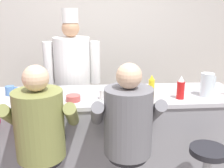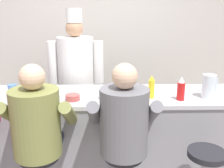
# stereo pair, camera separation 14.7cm
# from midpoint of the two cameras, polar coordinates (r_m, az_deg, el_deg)

# --- Properties ---
(wall_back) EXTENTS (10.00, 0.06, 2.70)m
(wall_back) POSITION_cam_midpoint_polar(r_m,az_deg,el_deg) (4.09, -1.37, 9.42)
(wall_back) COLOR beige
(wall_back) RESTS_ON ground_plane
(diner_counter) EXTENTS (2.94, 0.73, 0.97)m
(diner_counter) POSITION_cam_midpoint_polar(r_m,az_deg,el_deg) (2.90, -1.20, -11.35)
(diner_counter) COLOR gray
(diner_counter) RESTS_ON ground_plane
(ketchup_bottle_red) EXTENTS (0.07, 0.07, 0.23)m
(ketchup_bottle_red) POSITION_cam_midpoint_polar(r_m,az_deg,el_deg) (2.62, 16.36, -1.10)
(ketchup_bottle_red) COLOR red
(ketchup_bottle_red) RESTS_ON diner_counter
(mustard_bottle_yellow) EXTENTS (0.06, 0.06, 0.23)m
(mustard_bottle_yellow) POSITION_cam_midpoint_polar(r_m,az_deg,el_deg) (2.62, 10.18, -0.74)
(mustard_bottle_yellow) COLOR yellow
(mustard_bottle_yellow) RESTS_ON diner_counter
(water_pitcher_clear) EXTENTS (0.15, 0.13, 0.24)m
(water_pitcher_clear) POSITION_cam_midpoint_polar(r_m,az_deg,el_deg) (2.77, 21.75, -0.48)
(water_pitcher_clear) COLOR silver
(water_pitcher_clear) RESTS_ON diner_counter
(breakfast_plate) EXTENTS (0.23, 0.23, 0.05)m
(breakfast_plate) POSITION_cam_midpoint_polar(r_m,az_deg,el_deg) (2.64, -12.82, -2.90)
(breakfast_plate) COLOR white
(breakfast_plate) RESTS_ON diner_counter
(cereal_bowl) EXTENTS (0.14, 0.14, 0.06)m
(cereal_bowl) POSITION_cam_midpoint_polar(r_m,az_deg,el_deg) (2.55, -6.93, -2.90)
(cereal_bowl) COLOR #B24C47
(cereal_bowl) RESTS_ON diner_counter
(coffee_mug_blue) EXTENTS (0.14, 0.09, 0.09)m
(coffee_mug_blue) POSITION_cam_midpoint_polar(r_m,az_deg,el_deg) (2.90, -19.44, -1.00)
(coffee_mug_blue) COLOR #4C7AB2
(coffee_mug_blue) RESTS_ON diner_counter
(coffee_mug_white) EXTENTS (0.14, 0.09, 0.10)m
(coffee_mug_white) POSITION_cam_midpoint_polar(r_m,az_deg,el_deg) (2.56, -0.09, -2.24)
(coffee_mug_white) COLOR white
(coffee_mug_white) RESTS_ON diner_counter
(napkin_dispenser_chrome) EXTENTS (0.13, 0.08, 0.14)m
(napkin_dispenser_chrome) POSITION_cam_midpoint_polar(r_m,az_deg,el_deg) (2.45, 4.56, -2.61)
(napkin_dispenser_chrome) COLOR silver
(napkin_dispenser_chrome) RESTS_ON diner_counter
(diner_seated_olive) EXTENTS (0.60, 0.59, 1.42)m
(diner_seated_olive) POSITION_cam_midpoint_polar(r_m,az_deg,el_deg) (2.24, -14.08, -8.93)
(diner_seated_olive) COLOR #B2B5BA
(diner_seated_olive) RESTS_ON ground_plane
(diner_seated_grey) EXTENTS (0.60, 0.59, 1.42)m
(diner_seated_grey) POSITION_cam_midpoint_polar(r_m,az_deg,el_deg) (2.19, 4.51, -8.95)
(diner_seated_grey) COLOR #B2B5BA
(diner_seated_grey) RESTS_ON ground_plane
(cook_in_whites_near) EXTENTS (0.71, 0.46, 1.83)m
(cook_in_whites_near) POSITION_cam_midpoint_polar(r_m,az_deg,el_deg) (3.42, -6.60, 2.18)
(cook_in_whites_near) COLOR #232328
(cook_in_whites_near) RESTS_ON ground_plane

